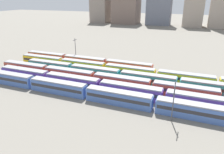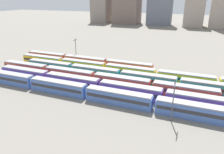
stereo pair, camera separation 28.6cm
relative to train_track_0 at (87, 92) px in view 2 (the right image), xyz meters
name	(u,v)px [view 2 (the right image)]	position (x,y,z in m)	size (l,w,h in m)	color
ground_plane	(54,74)	(-20.92, 13.00, -1.90)	(600.00, 600.00, 0.00)	slate
train_track_0	(87,92)	(0.00, 0.00, 0.00)	(74.70, 3.06, 3.75)	#4C70BC
train_track_1	(164,96)	(20.55, 5.20, 0.00)	(112.50, 3.06, 3.75)	#6B429E
train_track_2	(151,86)	(16.05, 10.40, 0.00)	(112.50, 3.06, 3.75)	#BC4C38
train_track_3	(148,79)	(13.76, 15.60, 0.00)	(93.60, 3.06, 3.75)	teal
train_track_4	(156,75)	(15.55, 20.80, 0.00)	(112.50, 3.06, 3.75)	yellow
train_track_5	(85,61)	(-14.75, 26.00, 0.00)	(55.80, 3.06, 3.75)	#BC4C38
catenary_pole_0	(173,100)	(23.55, -3.21, 3.49)	(0.24, 3.20, 9.70)	#4C4C51
catenary_pole_1	(76,49)	(-20.66, 29.07, 3.82)	(0.24, 3.20, 10.34)	#4C4C51
distant_building_0	(101,7)	(-72.08, 168.85, 14.38)	(17.68, 19.84, 32.57)	gray
distant_building_1	(127,5)	(-43.47, 168.85, 16.66)	(25.22, 21.60, 37.12)	#7A665B
distant_building_2	(160,3)	(-10.43, 168.85, 18.66)	(23.13, 12.84, 41.13)	slate
distant_building_3	(195,8)	(21.41, 168.85, 14.43)	(17.31, 18.36, 32.67)	#A89989
distant_building_4	(223,0)	(43.29, 168.85, 22.02)	(17.07, 20.31, 47.85)	#A89989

